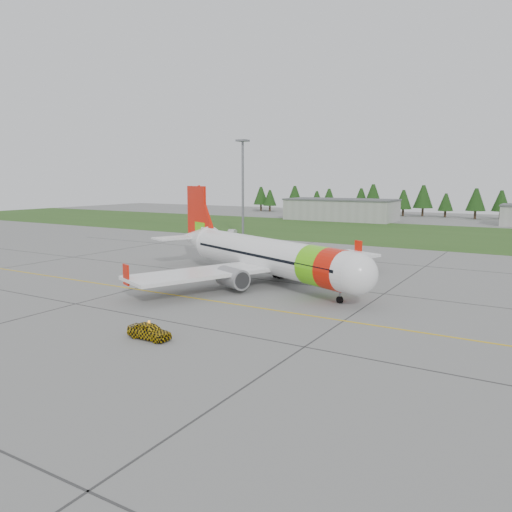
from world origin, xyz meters
The scene contains 9 objects.
ground centered at (0.00, 0.00, 0.00)m, with size 320.00×320.00×0.00m, color gray.
aircraft centered at (-4.18, 18.77, 3.25)m, with size 35.30×33.51×11.26m.
follow_me_car centered at (-1.15, -4.41, 1.86)m, with size 1.50×1.27×3.72m, color gold.
service_van centered at (-35.44, 58.77, 2.00)m, with size 1.39×1.32×3.99m, color silver.
grass_strip centered at (0.00, 82.00, 0.01)m, with size 320.00×50.00×0.03m, color #30561E.
taxi_guideline centered at (0.00, 8.00, 0.01)m, with size 120.00×0.25×0.02m, color gold.
hangar_west centered at (-30.00, 110.00, 3.00)m, with size 32.00×14.00×6.00m, color #A8A8A3.
floodlight_mast centered at (-32.00, 58.00, 10.00)m, with size 0.50×0.50×20.00m, color slate.
treeline centered at (0.00, 138.00, 5.00)m, with size 160.00×8.00×10.00m, color #1C3F14, non-canonical shape.
Camera 1 is at (24.99, -32.12, 12.25)m, focal length 35.00 mm.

